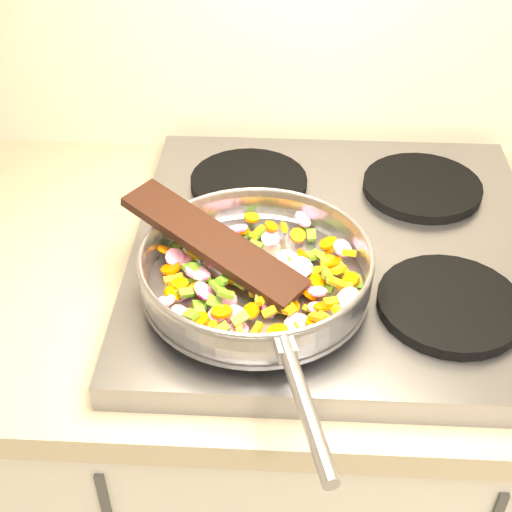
{
  "coord_description": "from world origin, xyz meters",
  "views": [
    {
      "loc": [
        -0.78,
        0.83,
        1.58
      ],
      "look_at": [
        -0.81,
        1.54,
        1.01
      ],
      "focal_mm": 50.0,
      "sensor_mm": 36.0,
      "label": 1
    }
  ],
  "objects": [
    {
      "name": "grate_bl",
      "position": [
        -0.84,
        1.81,
        0.95
      ],
      "size": [
        0.19,
        0.19,
        0.02
      ],
      "primitive_type": "cylinder",
      "color": "black",
      "rests_on": "cooktop"
    },
    {
      "name": "grate_br",
      "position": [
        -0.56,
        1.81,
        0.95
      ],
      "size": [
        0.19,
        0.19,
        0.02
      ],
      "primitive_type": "cylinder",
      "color": "black",
      "rests_on": "cooktop"
    },
    {
      "name": "saute_pan",
      "position": [
        -0.81,
        1.54,
        0.99
      ],
      "size": [
        0.34,
        0.5,
        0.06
      ],
      "rotation": [
        0.0,
        0.0,
        0.26
      ],
      "color": "#9E9EA5",
      "rests_on": "grate_fl"
    },
    {
      "name": "cooktop",
      "position": [
        -0.7,
        1.67,
        0.92
      ],
      "size": [
        0.6,
        0.6,
        0.04
      ],
      "primitive_type": "cube",
      "color": "#939399",
      "rests_on": "counter_top"
    },
    {
      "name": "vegetable_heap",
      "position": [
        -0.81,
        1.53,
        0.98
      ],
      "size": [
        0.28,
        0.27,
        0.04
      ],
      "color": "gold",
      "rests_on": "saute_pan"
    },
    {
      "name": "grate_fr",
      "position": [
        -0.56,
        1.52,
        0.95
      ],
      "size": [
        0.19,
        0.19,
        0.02
      ],
      "primitive_type": "cylinder",
      "color": "black",
      "rests_on": "cooktop"
    },
    {
      "name": "grate_fl",
      "position": [
        -0.84,
        1.52,
        0.95
      ],
      "size": [
        0.19,
        0.19,
        0.02
      ],
      "primitive_type": "cylinder",
      "color": "black",
      "rests_on": "cooktop"
    },
    {
      "name": "wooden_spatula",
      "position": [
        -0.87,
        1.57,
        1.01
      ],
      "size": [
        0.26,
        0.2,
        0.07
      ],
      "primitive_type": "cube",
      "rotation": [
        0.0,
        -0.2,
        2.56
      ],
      "color": "black",
      "rests_on": "saute_pan"
    }
  ]
}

